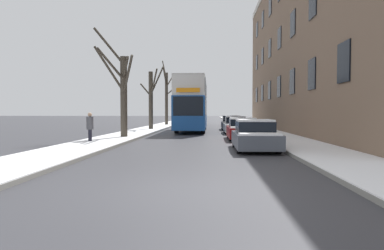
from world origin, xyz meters
The scene contains 14 objects.
ground_plane centered at (0.00, 0.00, 0.00)m, with size 320.00×320.00×0.00m, color #38383D.
sidewalk_left centered at (-5.24, 53.00, 0.08)m, with size 2.83×130.00×0.16m.
sidewalk_right centered at (5.24, 53.00, 0.08)m, with size 2.83×130.00×0.16m.
terrace_facade_right centered at (11.15, 22.48, 7.77)m, with size 9.10×38.09×15.54m.
bare_tree_left_0 centered at (-4.92, 14.11, 3.14)m, with size 2.93×2.15×7.08m.
bare_tree_left_1 centered at (-4.89, 24.66, 3.09)m, with size 2.56×3.27×5.91m.
bare_tree_left_2 centered at (-4.95, 36.60, 3.81)m, with size 2.72×2.56×8.57m.
double_decker_bus centered at (-0.94, 23.68, 2.62)m, with size 2.54×11.64×4.65m.
parked_car_0 centered at (2.75, 8.16, 0.65)m, with size 1.86×4.24×1.40m.
parked_car_1 centered at (2.75, 14.16, 0.64)m, with size 1.85×4.25×1.37m.
parked_car_2 centered at (2.75, 20.64, 0.65)m, with size 1.79×4.58×1.41m.
parked_car_3 centered at (2.75, 26.32, 0.65)m, with size 1.87×4.08×1.42m.
oncoming_van centered at (-0.85, 38.43, 1.30)m, with size 2.07×5.56×2.40m.
pedestrian_left_sidewalk centered at (-5.79, 10.69, 0.94)m, with size 0.37×0.37×1.71m.
Camera 1 is at (0.74, -7.45, 1.71)m, focal length 32.00 mm.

